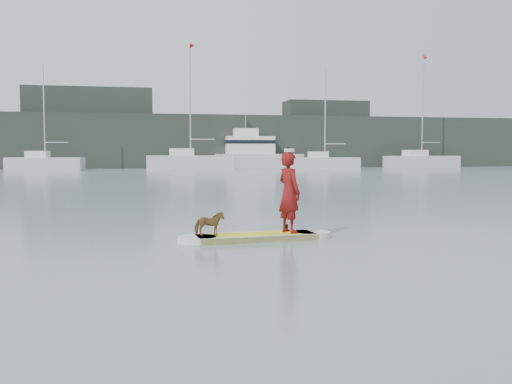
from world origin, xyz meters
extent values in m
plane|color=slate|center=(0.00, 0.00, 0.00)|extent=(140.00, 140.00, 0.00)
cube|color=yellow|center=(-2.37, -1.80, 0.06)|extent=(2.56, 1.01, 0.12)
cylinder|color=silver|center=(-3.61, -1.91, 0.06)|extent=(0.80, 0.80, 0.12)
cylinder|color=silver|center=(-1.12, -1.70, 0.06)|extent=(0.80, 0.80, 0.12)
cube|color=silver|center=(-2.40, -1.43, 0.06)|extent=(2.50, 0.27, 0.12)
cube|color=silver|center=(-2.34, -2.17, 0.06)|extent=(2.50, 0.27, 0.12)
imported|color=maroon|center=(-1.64, -1.74, 0.98)|extent=(0.61, 0.73, 1.71)
cylinder|color=silver|center=(-1.64, -1.74, 1.87)|extent=(0.22, 0.22, 0.07)
imported|color=brown|center=(-3.36, -1.89, 0.37)|extent=(0.60, 0.30, 0.50)
cylinder|color=black|center=(-1.63, -1.44, 1.00)|extent=(0.06, 0.30, 1.89)
cube|color=black|center=(-1.63, -1.44, 0.10)|extent=(0.10, 0.03, 0.32)
cube|color=silver|center=(-13.49, 44.81, 0.64)|extent=(7.33, 3.21, 1.27)
cube|color=white|center=(-14.20, 44.90, 1.59)|extent=(2.17, 1.88, 0.64)
cylinder|color=#B7B7BC|center=(-13.49, 44.81, 5.73)|extent=(0.13, 0.13, 8.91)
cylinder|color=#B7B7BC|center=(-12.41, 44.68, 2.73)|extent=(2.18, 0.36, 0.09)
cube|color=silver|center=(0.56, 44.97, 0.72)|extent=(8.94, 3.74, 1.45)
cube|color=white|center=(-0.30, 45.08, 1.81)|extent=(2.64, 2.17, 0.72)
cylinder|color=#B7B7BC|center=(0.56, 44.97, 7.02)|extent=(0.14, 0.14, 11.15)
cylinder|color=#B7B7BC|center=(1.79, 44.81, 3.10)|extent=(2.47, 0.41, 0.10)
cone|color=red|center=(0.82, 44.94, 12.49)|extent=(0.58, 0.64, 0.58)
cube|color=silver|center=(14.31, 43.17, 0.62)|extent=(7.34, 3.47, 1.23)
cube|color=white|center=(13.62, 43.29, 1.54)|extent=(2.22, 1.92, 0.62)
cylinder|color=#B7B7BC|center=(14.31, 43.17, 5.73)|extent=(0.12, 0.12, 8.98)
cylinder|color=#B7B7BC|center=(15.35, 42.98, 2.64)|extent=(2.10, 0.45, 0.09)
cube|color=silver|center=(27.12, 46.66, 0.68)|extent=(8.62, 2.95, 1.35)
cube|color=white|center=(26.28, 46.62, 1.69)|extent=(2.47, 1.88, 0.68)
cylinder|color=#B7B7BC|center=(27.12, 46.66, 6.95)|extent=(0.14, 0.14, 11.20)
cylinder|color=#B7B7BC|center=(28.28, 46.72, 2.90)|extent=(2.32, 0.22, 0.10)
cone|color=red|center=(27.37, 46.68, 12.45)|extent=(0.51, 0.57, 0.54)
cube|color=silver|center=(8.44, 48.58, 0.79)|extent=(9.92, 3.89, 1.58)
cube|color=white|center=(7.48, 48.67, 2.55)|extent=(5.53, 2.88, 1.94)
cube|color=white|center=(6.99, 48.72, 3.96)|extent=(2.85, 1.89, 0.88)
cube|color=black|center=(7.48, 48.67, 2.91)|extent=(5.63, 2.95, 0.40)
cylinder|color=#B7B7BC|center=(6.99, 48.72, 5.11)|extent=(0.09, 0.09, 1.41)
cube|color=black|center=(0.00, 53.00, 3.00)|extent=(90.00, 6.00, 6.00)
cube|color=black|center=(-10.00, 54.00, 4.50)|extent=(14.00, 4.00, 9.00)
cube|color=black|center=(18.00, 54.00, 4.00)|extent=(10.00, 4.00, 8.00)
camera|label=1|loc=(-4.78, -13.37, 1.84)|focal=40.00mm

